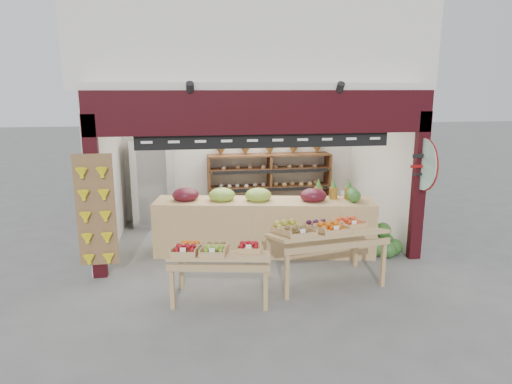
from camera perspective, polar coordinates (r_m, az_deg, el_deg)
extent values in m
plane|color=slate|center=(9.00, -0.01, -6.80)|extent=(60.00, 60.00, 0.00)
cube|color=silver|center=(10.85, -1.87, 4.77)|extent=(5.76, 0.18, 3.00)
cube|color=silver|center=(9.23, -18.02, 2.69)|extent=(0.18, 3.38, 3.00)
cube|color=silver|center=(9.98, 15.50, 3.59)|extent=(0.18, 3.38, 3.00)
cube|color=silver|center=(9.07, -0.61, 13.06)|extent=(5.76, 3.38, 0.12)
cube|color=silver|center=(10.22, -1.56, 19.45)|extent=(6.36, 4.60, 2.40)
cube|color=black|center=(7.45, 1.24, 9.93)|extent=(5.70, 0.14, 0.70)
cube|color=black|center=(7.66, -19.51, -0.76)|extent=(0.22, 0.14, 2.65)
cube|color=black|center=(8.54, 19.68, 0.59)|extent=(0.22, 0.14, 2.65)
cube|color=black|center=(7.52, 1.19, 6.51)|extent=(4.20, 0.05, 0.26)
cylinder|color=white|center=(7.58, 1.85, 8.46)|extent=(0.34, 0.05, 0.34)
cube|color=brown|center=(7.61, -19.38, -2.19)|extent=(0.60, 0.04, 1.80)
cylinder|color=#ADD9BF|center=(8.39, 20.18, 3.29)|extent=(0.04, 0.90, 0.90)
cylinder|color=maroon|center=(8.37, 20.27, 3.26)|extent=(0.01, 0.92, 0.92)
cube|color=brown|center=(10.60, -5.88, 0.43)|extent=(0.05, 0.47, 1.51)
cube|color=brown|center=(10.76, 1.68, 0.68)|extent=(0.05, 0.47, 1.51)
cube|color=brown|center=(11.10, 8.90, 0.91)|extent=(0.05, 0.47, 1.51)
cube|color=brown|center=(10.86, 1.67, -1.51)|extent=(2.84, 0.47, 0.04)
cube|color=brown|center=(10.76, 1.68, 0.68)|extent=(2.84, 0.47, 0.04)
cube|color=brown|center=(10.68, 1.70, 2.91)|extent=(2.84, 0.47, 0.04)
cube|color=brown|center=(10.63, 1.71, 4.67)|extent=(2.84, 0.47, 0.04)
cone|color=olive|center=(10.46, -4.44, 5.28)|extent=(0.32, 0.32, 0.28)
cone|color=olive|center=(10.52, -1.34, 5.36)|extent=(0.32, 0.32, 0.28)
cone|color=olive|center=(10.61, 1.71, 5.42)|extent=(0.32, 0.32, 0.28)
cone|color=olive|center=(10.72, 4.71, 5.46)|extent=(0.32, 0.32, 0.28)
cone|color=olive|center=(10.87, 7.63, 5.49)|extent=(0.32, 0.32, 0.28)
cube|color=silver|center=(10.36, -12.69, 1.09)|extent=(0.92, 0.92, 1.94)
cube|color=beige|center=(9.64, -9.45, -4.44)|extent=(0.50, 0.42, 0.38)
cube|color=beige|center=(9.54, -9.22, -2.44)|extent=(0.46, 0.39, 0.32)
cube|color=#144B1E|center=(9.67, -6.12, -4.48)|extent=(0.48, 0.39, 0.32)
cube|color=beige|center=(10.04, -6.69, -3.89)|extent=(0.43, 0.37, 0.29)
cube|color=tan|center=(8.53, 1.04, -4.36)|extent=(4.11, 1.47, 1.01)
ellipsoid|color=#59141E|center=(8.50, -8.80, -0.36)|extent=(0.49, 0.45, 0.27)
ellipsoid|color=#8CB23F|center=(8.41, -4.29, -0.38)|extent=(0.49, 0.45, 0.27)
ellipsoid|color=#8CB23F|center=(8.37, 0.29, -0.41)|extent=(0.49, 0.45, 0.27)
ellipsoid|color=#59141E|center=(8.42, 7.16, -0.44)|extent=(0.49, 0.45, 0.27)
cylinder|color=olive|center=(8.59, 7.79, -0.11)|extent=(0.15, 0.15, 0.22)
cylinder|color=olive|center=(8.63, 9.64, -0.12)|extent=(0.15, 0.15, 0.22)
cylinder|color=olive|center=(8.68, 11.47, -0.13)|extent=(0.15, 0.15, 0.22)
cube|color=tan|center=(6.67, -4.43, -7.95)|extent=(1.54, 1.03, 0.22)
cube|color=tan|center=(6.61, -10.43, -11.96)|extent=(0.07, 0.07, 0.57)
cube|color=tan|center=(6.47, 1.21, -12.27)|extent=(0.07, 0.07, 0.57)
cube|color=tan|center=(7.22, -9.33, -9.70)|extent=(0.07, 0.07, 0.57)
cube|color=tan|center=(7.10, 1.23, -9.93)|extent=(0.07, 0.07, 0.57)
cube|color=tan|center=(7.26, 8.65, -5.15)|extent=(1.84, 1.19, 0.25)
cube|color=tan|center=(6.76, 3.86, -10.54)|extent=(0.07, 0.07, 0.71)
cube|color=tan|center=(7.44, 15.59, -8.75)|extent=(0.07, 0.07, 0.71)
cube|color=tan|center=(7.49, 1.54, -8.09)|extent=(0.07, 0.07, 0.71)
cube|color=tan|center=(8.11, 12.38, -6.72)|extent=(0.07, 0.07, 0.71)
sphere|color=#21521B|center=(8.75, 14.91, -6.78)|extent=(0.31, 0.31, 0.31)
sphere|color=#21521B|center=(8.89, 16.87, -6.60)|extent=(0.31, 0.31, 0.31)
sphere|color=#21521B|center=(9.04, 14.08, -6.10)|extent=(0.31, 0.31, 0.31)
sphere|color=#21521B|center=(9.17, 15.99, -5.94)|extent=(0.31, 0.31, 0.31)
sphere|color=#21521B|center=(8.87, 15.57, -4.66)|extent=(0.31, 0.31, 0.31)
sphere|color=#21521B|center=(8.73, 16.20, -6.92)|extent=(0.31, 0.31, 0.31)
sphere|color=#21521B|center=(8.85, 13.84, -6.49)|extent=(0.31, 0.31, 0.31)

